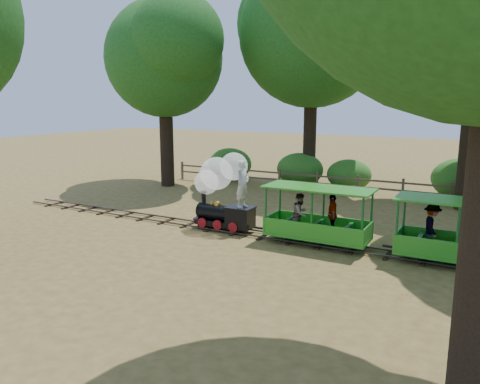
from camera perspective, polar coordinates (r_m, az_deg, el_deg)
The scene contains 13 objects.
ground at distance 15.52m, azimuth 2.93°, elevation -5.45°, with size 90.00×90.00×0.00m, color #9E8244.
track at distance 15.50m, azimuth 2.93°, elevation -5.20°, with size 22.00×1.00×0.10m.
locomotive at distance 15.97m, azimuth -2.24°, elevation 0.81°, with size 2.40×1.13×2.76m.
carriage_front at distance 14.64m, azimuth 9.28°, elevation -3.40°, with size 3.31×1.35×1.72m.
carriage_rear at distance 13.91m, azimuth 24.83°, elevation -5.05°, with size 3.31×1.35×1.72m.
oak_nw at distance 24.68m, azimuth -9.19°, elevation 16.45°, with size 7.32×6.44×9.39m.
oak_nc at distance 24.78m, azimuth 8.87°, elevation 19.43°, with size 9.14×8.04×11.32m.
oak_ne at distance 21.22m, azimuth 27.19°, elevation 17.94°, with size 7.65×6.73×10.12m.
fence at distance 22.69m, azimuth 11.77°, elevation 1.17°, with size 18.10×0.10×1.00m.
shrub_west at distance 26.43m, azimuth -1.22°, elevation 3.47°, with size 2.55×1.96×1.76m, color #2D6B1E.
shrub_mid_w at distance 24.63m, azimuth 7.31°, elevation 2.76°, with size 2.48×1.91×1.72m, color #2D6B1E.
shrub_mid_e at distance 23.84m, azimuth 13.13°, elevation 2.05°, with size 2.22×1.71×1.54m, color #2D6B1E.
shrub_east at distance 23.00m, azimuth 25.60°, elevation 1.39°, with size 2.77×2.13×1.92m, color #2D6B1E.
Camera 1 is at (6.43, -13.41, 4.45)m, focal length 35.00 mm.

